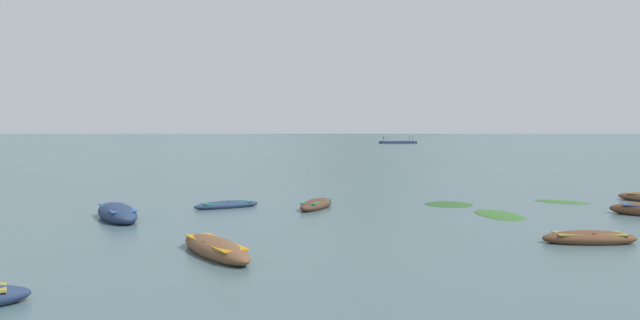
% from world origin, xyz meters
% --- Properties ---
extents(ground_plane, '(6000.00, 6000.00, 0.00)m').
position_xyz_m(ground_plane, '(0.00, 1500.00, 0.00)').
color(ground_plane, '#476066').
extents(mountain_1, '(777.79, 777.79, 186.98)m').
position_xyz_m(mountain_1, '(-1335.49, 2620.44, 93.49)').
color(mountain_1, slate).
rests_on(mountain_1, ground).
extents(mountain_2, '(673.56, 673.56, 189.69)m').
position_xyz_m(mountain_2, '(-731.46, 2499.35, 94.85)').
color(mountain_2, slate).
rests_on(mountain_2, ground).
extents(mountain_3, '(1174.08, 1174.08, 445.52)m').
position_xyz_m(mountain_3, '(183.57, 2557.19, 222.76)').
color(mountain_3, '#4C5B56').
rests_on(mountain_3, ground).
extents(rowboat_0, '(3.41, 4.42, 0.81)m').
position_xyz_m(rowboat_0, '(-9.43, 19.23, 0.25)').
color(rowboat_0, navy).
rests_on(rowboat_0, ground).
extents(rowboat_4, '(3.15, 2.41, 0.42)m').
position_xyz_m(rowboat_4, '(-5.61, 22.97, 0.13)').
color(rowboat_4, navy).
rests_on(rowboat_4, ground).
extents(rowboat_5, '(3.08, 1.05, 0.51)m').
position_xyz_m(rowboat_5, '(7.77, 14.55, 0.16)').
color(rowboat_5, brown).
rests_on(rowboat_5, ground).
extents(rowboat_8, '(3.22, 4.09, 0.63)m').
position_xyz_m(rowboat_8, '(-3.95, 12.38, 0.20)').
color(rowboat_8, brown).
rests_on(rowboat_8, ground).
extents(rowboat_9, '(2.00, 3.45, 0.56)m').
position_xyz_m(rowboat_9, '(-1.35, 22.88, 0.18)').
color(rowboat_9, '#4C3323').
rests_on(rowboat_9, ground).
extents(ferry_0, '(11.36, 5.61, 2.54)m').
position_xyz_m(ferry_0, '(18.21, 172.10, 0.45)').
color(ferry_0, navy).
rests_on(ferry_0, ground).
extents(weed_patch_0, '(2.20, 3.74, 0.14)m').
position_xyz_m(weed_patch_0, '(6.62, 20.89, 0.00)').
color(weed_patch_0, '#38662D').
rests_on(weed_patch_0, ground).
extents(weed_patch_1, '(2.64, 2.78, 0.14)m').
position_xyz_m(weed_patch_1, '(5.14, 24.49, 0.00)').
color(weed_patch_1, '#2D5628').
rests_on(weed_patch_1, ground).
extents(weed_patch_3, '(3.04, 2.73, 0.14)m').
position_xyz_m(weed_patch_3, '(11.12, 25.67, 0.00)').
color(weed_patch_3, '#38662D').
rests_on(weed_patch_3, ground).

